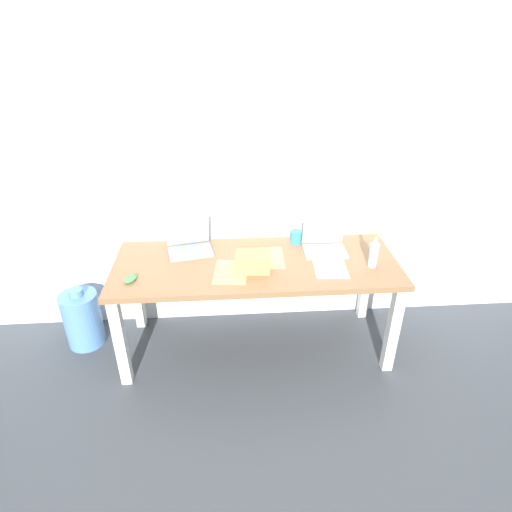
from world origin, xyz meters
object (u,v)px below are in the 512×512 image
at_px(desk, 256,274).
at_px(laptop_left, 189,244).
at_px(cardboard_box, 253,262).
at_px(laptop_right, 324,245).
at_px(computer_mouse, 131,279).
at_px(water_cooler_jug, 83,319).
at_px(coffee_mug, 296,237).
at_px(beer_bottle, 374,254).

xyz_separation_m(desk, laptop_left, (-0.46, 0.20, 0.14)).
height_order(desk, cardboard_box, cardboard_box).
bearing_deg(laptop_right, computer_mouse, -166.59).
bearing_deg(laptop_left, laptop_right, -3.78).
distance_m(laptop_left, laptop_right, 0.95).
xyz_separation_m(desk, water_cooler_jug, (-1.29, 0.13, -0.42)).
distance_m(computer_mouse, coffee_mug, 1.20).
xyz_separation_m(desk, computer_mouse, (-0.80, -0.17, 0.11)).
height_order(laptop_left, coffee_mug, laptop_left).
xyz_separation_m(laptop_left, beer_bottle, (1.23, -0.30, 0.04)).
distance_m(laptop_left, computer_mouse, 0.51).
distance_m(beer_bottle, cardboard_box, 0.80).
distance_m(desk, beer_bottle, 0.80).
bearing_deg(laptop_left, beer_bottle, -13.84).
relative_size(laptop_left, beer_bottle, 1.46).
bearing_deg(computer_mouse, coffee_mug, 48.31).
relative_size(laptop_right, coffee_mug, 3.12).
bearing_deg(laptop_left, cardboard_box, -33.59).
relative_size(beer_bottle, coffee_mug, 2.45).
bearing_deg(water_cooler_jug, laptop_left, 4.80).
height_order(laptop_right, beer_bottle, beer_bottle).
relative_size(coffee_mug, water_cooler_jug, 0.20).
distance_m(beer_bottle, water_cooler_jug, 2.15).
relative_size(desk, water_cooler_jug, 4.02).
bearing_deg(coffee_mug, desk, -139.66).
height_order(desk, coffee_mug, coffee_mug).
relative_size(cardboard_box, water_cooler_jug, 0.47).
height_order(laptop_left, laptop_right, laptop_left).
height_order(desk, computer_mouse, computer_mouse).
height_order(laptop_left, beer_bottle, laptop_left).
relative_size(laptop_left, laptop_right, 1.15).
distance_m(desk, coffee_mug, 0.43).
bearing_deg(desk, laptop_left, 156.57).
bearing_deg(cardboard_box, laptop_left, 146.41).
distance_m(desk, computer_mouse, 0.83).
relative_size(computer_mouse, coffee_mug, 1.05).
bearing_deg(coffee_mug, laptop_left, -175.01).
bearing_deg(cardboard_box, beer_bottle, -1.21).
xyz_separation_m(coffee_mug, water_cooler_jug, (-1.60, -0.14, -0.56)).
distance_m(beer_bottle, coffee_mug, 0.59).
bearing_deg(beer_bottle, desk, 172.29).
relative_size(laptop_right, water_cooler_jug, 0.62).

